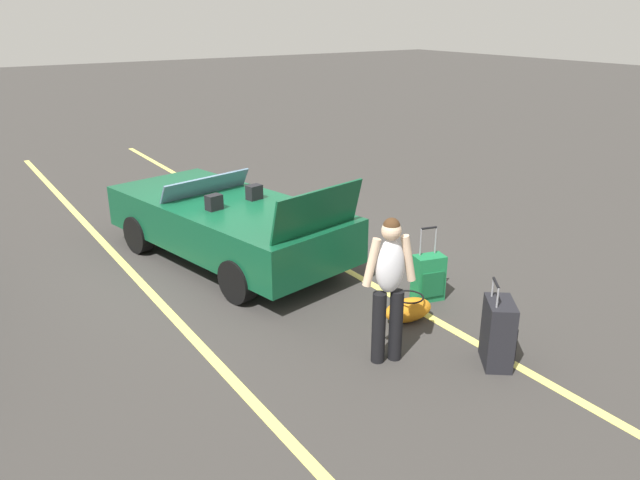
{
  "coord_description": "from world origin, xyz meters",
  "views": [
    {
      "loc": [
        -8.15,
        3.72,
        3.62
      ],
      "look_at": [
        -1.73,
        -0.54,
        0.75
      ],
      "focal_mm": 34.61,
      "sensor_mm": 36.0,
      "label": 1
    }
  ],
  "objects_px": {
    "convertible_car": "(220,220)",
    "suitcase_medium_bright": "(428,278)",
    "duffel_bag": "(408,309)",
    "traveler_person": "(389,283)",
    "suitcase_large_black": "(498,333)"
  },
  "relations": [
    {
      "from": "suitcase_medium_bright",
      "to": "traveler_person",
      "type": "bearing_deg",
      "value": -44.41
    },
    {
      "from": "convertible_car",
      "to": "suitcase_medium_bright",
      "type": "xyz_separation_m",
      "value": [
        -2.92,
        -1.63,
        -0.28
      ]
    },
    {
      "from": "suitcase_large_black",
      "to": "duffel_bag",
      "type": "xyz_separation_m",
      "value": [
        1.27,
        0.15,
        -0.21
      ]
    },
    {
      "from": "suitcase_large_black",
      "to": "suitcase_medium_bright",
      "type": "xyz_separation_m",
      "value": [
        1.6,
        -0.48,
        -0.06
      ]
    },
    {
      "from": "convertible_car",
      "to": "duffel_bag",
      "type": "relative_size",
      "value": 6.47
    },
    {
      "from": "duffel_bag",
      "to": "traveler_person",
      "type": "height_order",
      "value": "traveler_person"
    },
    {
      "from": "suitcase_medium_bright",
      "to": "duffel_bag",
      "type": "relative_size",
      "value": 1.47
    },
    {
      "from": "suitcase_medium_bright",
      "to": "traveler_person",
      "type": "height_order",
      "value": "traveler_person"
    },
    {
      "from": "convertible_car",
      "to": "suitcase_medium_bright",
      "type": "distance_m",
      "value": 3.36
    },
    {
      "from": "convertible_car",
      "to": "suitcase_large_black",
      "type": "relative_size",
      "value": 4.52
    },
    {
      "from": "suitcase_large_black",
      "to": "suitcase_medium_bright",
      "type": "height_order",
      "value": "suitcase_medium_bright"
    },
    {
      "from": "traveler_person",
      "to": "convertible_car",
      "type": "bearing_deg",
      "value": 20.14
    },
    {
      "from": "convertible_car",
      "to": "traveler_person",
      "type": "bearing_deg",
      "value": 171.7
    },
    {
      "from": "convertible_car",
      "to": "suitcase_large_black",
      "type": "xyz_separation_m",
      "value": [
        -4.52,
        -1.15,
        -0.22
      ]
    },
    {
      "from": "suitcase_large_black",
      "to": "traveler_person",
      "type": "relative_size",
      "value": 0.59
    }
  ]
}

